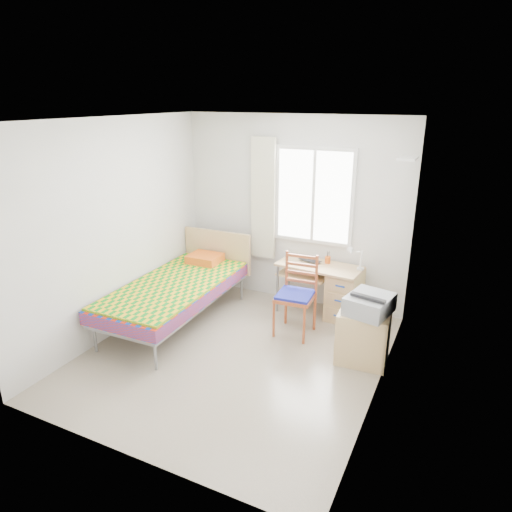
# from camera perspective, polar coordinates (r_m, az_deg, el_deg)

# --- Properties ---
(floor) EXTENTS (3.50, 3.50, 0.00)m
(floor) POSITION_cam_1_polar(r_m,az_deg,el_deg) (5.37, -2.69, -12.22)
(floor) COLOR #BCAD93
(floor) RESTS_ON ground
(ceiling) EXTENTS (3.50, 3.50, 0.00)m
(ceiling) POSITION_cam_1_polar(r_m,az_deg,el_deg) (4.58, -3.22, 16.70)
(ceiling) COLOR white
(ceiling) RESTS_ON wall_back
(wall_back) EXTENTS (3.20, 0.00, 3.20)m
(wall_back) POSITION_cam_1_polar(r_m,az_deg,el_deg) (6.35, 4.64, 5.54)
(wall_back) COLOR silver
(wall_back) RESTS_ON ground
(wall_left) EXTENTS (0.00, 3.50, 3.50)m
(wall_left) POSITION_cam_1_polar(r_m,az_deg,el_deg) (5.73, -17.17, 3.20)
(wall_left) COLOR silver
(wall_left) RESTS_ON ground
(wall_right) EXTENTS (0.00, 3.50, 3.50)m
(wall_right) POSITION_cam_1_polar(r_m,az_deg,el_deg) (4.33, 16.05, -1.85)
(wall_right) COLOR silver
(wall_right) RESTS_ON ground
(window) EXTENTS (1.10, 0.04, 1.30)m
(window) POSITION_cam_1_polar(r_m,az_deg,el_deg) (6.18, 7.24, 7.43)
(window) COLOR white
(window) RESTS_ON wall_back
(curtain) EXTENTS (0.35, 0.05, 1.70)m
(curtain) POSITION_cam_1_polar(r_m,az_deg,el_deg) (6.41, 0.92, 7.11)
(curtain) COLOR beige
(curtain) RESTS_ON wall_back
(floating_shelf) EXTENTS (0.20, 0.32, 0.03)m
(floating_shelf) POSITION_cam_1_polar(r_m,az_deg,el_deg) (5.50, 18.43, 11.50)
(floating_shelf) COLOR white
(floating_shelf) RESTS_ON wall_right
(bed) EXTENTS (1.08, 2.26, 0.97)m
(bed) POSITION_cam_1_polar(r_m,az_deg,el_deg) (6.00, -9.64, -3.89)
(bed) COLOR gray
(bed) RESTS_ON floor
(desk) EXTENTS (1.15, 0.60, 0.69)m
(desk) POSITION_cam_1_polar(r_m,az_deg,el_deg) (6.15, 10.37, -4.28)
(desk) COLOR tan
(desk) RESTS_ON floor
(chair) EXTENTS (0.47, 0.47, 1.01)m
(chair) POSITION_cam_1_polar(r_m,az_deg,el_deg) (5.62, 5.18, -4.29)
(chair) COLOR maroon
(chair) RESTS_ON floor
(cabinet) EXTENTS (0.59, 0.53, 0.60)m
(cabinet) POSITION_cam_1_polar(r_m,az_deg,el_deg) (5.27, 13.23, -9.68)
(cabinet) COLOR tan
(cabinet) RESTS_ON floor
(printer) EXTENTS (0.51, 0.57, 0.21)m
(printer) POSITION_cam_1_polar(r_m,az_deg,el_deg) (5.07, 13.99, -5.81)
(printer) COLOR #9B9DA3
(printer) RESTS_ON cabinet
(laptop) EXTENTS (0.36, 0.28, 0.02)m
(laptop) POSITION_cam_1_polar(r_m,az_deg,el_deg) (6.18, 6.51, -0.70)
(laptop) COLOR black
(laptop) RESTS_ON desk
(pen_cup) EXTENTS (0.10, 0.10, 0.09)m
(pen_cup) POSITION_cam_1_polar(r_m,az_deg,el_deg) (6.18, 8.95, -0.48)
(pen_cup) COLOR orange
(pen_cup) RESTS_ON desk
(task_lamp) EXTENTS (0.21, 0.30, 0.34)m
(task_lamp) POSITION_cam_1_polar(r_m,az_deg,el_deg) (5.88, 12.25, 0.00)
(task_lamp) COLOR white
(task_lamp) RESTS_ON desk
(book) EXTENTS (0.18, 0.24, 0.02)m
(book) POSITION_cam_1_polar(r_m,az_deg,el_deg) (6.16, 6.33, -1.88)
(book) COLOR gray
(book) RESTS_ON desk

